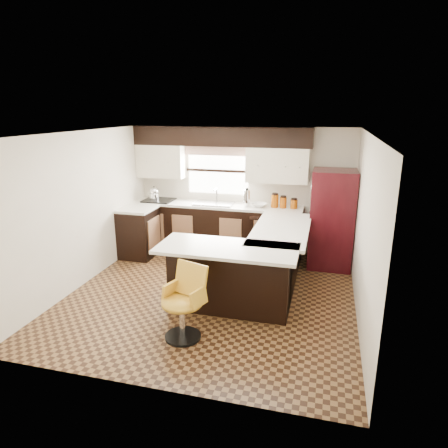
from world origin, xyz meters
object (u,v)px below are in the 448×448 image
(peninsula_long, at_px, (277,257))
(refrigerator, at_px, (332,219))
(bar_chair, at_px, (182,304))
(peninsula_return, at_px, (230,278))

(peninsula_long, height_order, refrigerator, refrigerator)
(refrigerator, bearing_deg, bar_chair, -120.77)
(peninsula_long, distance_m, bar_chair, 2.08)
(bar_chair, bearing_deg, refrigerator, 77.95)
(peninsula_return, xyz_separation_m, bar_chair, (-0.38, -0.89, 0.01))
(peninsula_long, xyz_separation_m, bar_chair, (-0.91, -1.87, 0.01))
(refrigerator, height_order, bar_chair, refrigerator)
(refrigerator, distance_m, bar_chair, 3.38)
(refrigerator, relative_size, bar_chair, 1.87)
(peninsula_long, xyz_separation_m, refrigerator, (0.81, 1.02, 0.41))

